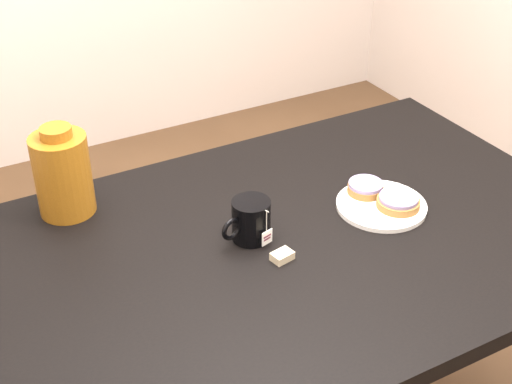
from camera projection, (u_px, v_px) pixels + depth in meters
table at (290, 267)px, 1.61m from camera, size 1.40×0.90×0.75m
plate at (381, 205)px, 1.66m from camera, size 0.21×0.21×0.02m
bagel_back at (366, 188)px, 1.70m from camera, size 0.11×0.11×0.03m
bagel_front at (398, 202)px, 1.65m from camera, size 0.12×0.12×0.03m
mug at (250, 220)px, 1.54m from camera, size 0.14×0.11×0.09m
teabag_pouch at (282, 256)px, 1.50m from camera, size 0.05×0.04×0.02m
bagel_package at (63, 173)px, 1.61m from camera, size 0.17×0.17×0.22m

